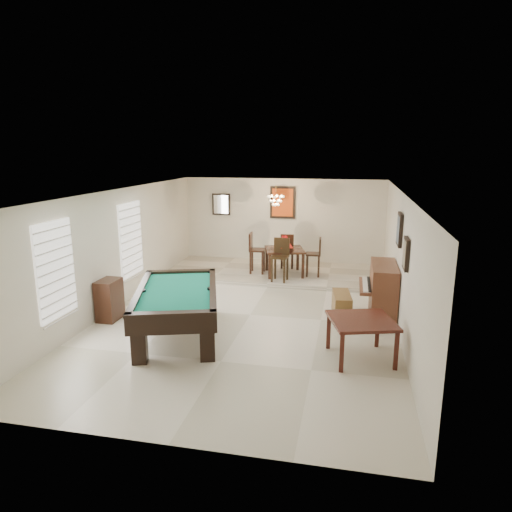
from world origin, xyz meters
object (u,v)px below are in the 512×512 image
at_px(dining_chair_north, 287,250).
at_px(square_table, 361,339).
at_px(flower_vase, 285,240).
at_px(dining_chair_east, 313,257).
at_px(dining_chair_west, 257,253).
at_px(upright_piano, 376,291).
at_px(apothecary_chest, 109,300).
at_px(chandelier, 276,197).
at_px(dining_chair_south, 280,260).
at_px(piano_bench, 342,305).
at_px(pool_table, 178,313).
at_px(dining_table, 284,259).

bearing_deg(dining_chair_north, square_table, 105.28).
relative_size(flower_vase, dining_chair_east, 0.25).
height_order(square_table, dining_chair_west, dining_chair_west).
xyz_separation_m(upright_piano, flower_vase, (-2.30, 2.53, 0.50)).
height_order(apothecary_chest, chandelier, chandelier).
bearing_deg(dining_chair_south, piano_bench, -43.97).
xyz_separation_m(pool_table, dining_chair_west, (0.63, 4.31, 0.23)).
bearing_deg(upright_piano, dining_chair_west, 140.20).
height_order(square_table, upright_piano, upright_piano).
bearing_deg(dining_chair_west, upright_piano, -133.52).
relative_size(apothecary_chest, dining_chair_north, 0.85).
xyz_separation_m(dining_chair_north, chandelier, (-0.27, -0.47, 1.58)).
height_order(flower_vase, dining_chair_west, dining_chair_west).
distance_m(upright_piano, dining_chair_east, 2.97).
relative_size(upright_piano, dining_chair_south, 1.25).
xyz_separation_m(flower_vase, dining_chair_west, (-0.75, 0.01, -0.40)).
relative_size(piano_bench, dining_chair_north, 0.89).
bearing_deg(flower_vase, dining_chair_north, 92.10).
distance_m(upright_piano, dining_chair_north, 4.01).
xyz_separation_m(upright_piano, dining_chair_north, (-2.32, 3.27, 0.05)).
xyz_separation_m(pool_table, square_table, (3.35, -0.28, -0.10)).
height_order(piano_bench, chandelier, chandelier).
height_order(pool_table, piano_bench, pool_table).
distance_m(flower_vase, dining_chair_north, 0.87).
height_order(upright_piano, piano_bench, upright_piano).
distance_m(pool_table, chandelier, 5.02).
relative_size(piano_bench, apothecary_chest, 1.04).
distance_m(apothecary_chest, dining_chair_west, 4.45).
bearing_deg(dining_chair_east, flower_vase, -92.00).
bearing_deg(piano_bench, dining_table, 121.66).
distance_m(pool_table, piano_bench, 3.44).
distance_m(flower_vase, dining_chair_east, 0.89).
distance_m(pool_table, flower_vase, 4.56).
bearing_deg(pool_table, dining_chair_south, 51.93).
xyz_separation_m(flower_vase, chandelier, (-0.30, 0.27, 1.12)).
xyz_separation_m(dining_chair_north, dining_chair_west, (-0.72, -0.73, 0.05)).
bearing_deg(pool_table, square_table, -22.23).
relative_size(square_table, upright_piano, 0.73).
bearing_deg(piano_bench, apothecary_chest, -165.90).
xyz_separation_m(dining_table, chandelier, (-0.30, 0.27, 1.67)).
bearing_deg(apothecary_chest, upright_piano, 13.08).
relative_size(apothecary_chest, flower_vase, 3.33).
bearing_deg(chandelier, dining_chair_north, 60.13).
relative_size(pool_table, dining_chair_east, 2.59).
height_order(dining_table, dining_chair_east, dining_chair_east).
bearing_deg(dining_chair_south, chandelier, 112.18).
bearing_deg(square_table, dining_chair_north, 110.55).
distance_m(flower_vase, dining_chair_south, 0.79).
height_order(piano_bench, dining_chair_north, dining_chair_north).
bearing_deg(upright_piano, pool_table, -154.32).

